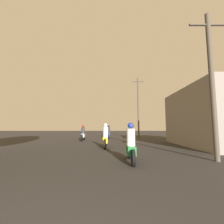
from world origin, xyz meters
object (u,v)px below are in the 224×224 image
(motorcycle_yellow, at_px, (106,138))
(motorcycle_blue, at_px, (110,133))
(building_right_near, at_px, (217,117))
(utility_pole_far, at_px, (139,106))
(motorcycle_green, at_px, (132,146))
(motorcycle_white, at_px, (84,134))
(utility_pole_near, at_px, (213,80))

(motorcycle_yellow, relative_size, motorcycle_blue, 0.97)
(building_right_near, height_order, utility_pole_far, utility_pole_far)
(motorcycle_green, relative_size, motorcycle_white, 0.96)
(building_right_near, distance_m, utility_pole_near, 5.95)
(motorcycle_green, bearing_deg, motorcycle_yellow, 113.37)
(motorcycle_green, height_order, motorcycle_blue, motorcycle_blue)
(motorcycle_blue, distance_m, utility_pole_near, 13.07)
(motorcycle_green, bearing_deg, utility_pole_far, 86.30)
(motorcycle_yellow, relative_size, motorcycle_white, 1.00)
(motorcycle_white, relative_size, utility_pole_far, 0.24)
(building_right_near, relative_size, utility_pole_near, 1.10)
(utility_pole_near, bearing_deg, utility_pole_far, 92.66)
(utility_pole_near, bearing_deg, building_right_near, 54.39)
(building_right_near, relative_size, utility_pole_far, 0.86)
(motorcycle_yellow, xyz_separation_m, utility_pole_far, (3.90, 9.66, 3.52))
(motorcycle_yellow, xyz_separation_m, motorcycle_white, (-2.48, 5.22, -0.00))
(utility_pole_far, bearing_deg, motorcycle_yellow, -112.01)
(motorcycle_green, relative_size, utility_pole_far, 0.24)
(motorcycle_green, distance_m, building_right_near, 8.48)
(motorcycle_yellow, height_order, motorcycle_white, motorcycle_yellow)
(motorcycle_white, relative_size, motorcycle_blue, 0.97)
(motorcycle_white, bearing_deg, utility_pole_near, -61.67)
(motorcycle_green, xyz_separation_m, utility_pole_near, (3.39, 0.12, 2.65))
(motorcycle_green, xyz_separation_m, building_right_near, (6.78, 4.87, 1.47))
(motorcycle_yellow, xyz_separation_m, motorcycle_blue, (0.04, 8.03, 0.00))
(motorcycle_blue, bearing_deg, utility_pole_near, -74.54)
(building_right_near, height_order, utility_pole_near, utility_pole_near)
(motorcycle_green, height_order, building_right_near, building_right_near)
(motorcycle_white, bearing_deg, motorcycle_green, -77.74)
(utility_pole_near, bearing_deg, motorcycle_green, -177.91)
(building_right_near, bearing_deg, motorcycle_green, -144.34)
(motorcycle_blue, bearing_deg, motorcycle_yellow, -95.39)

